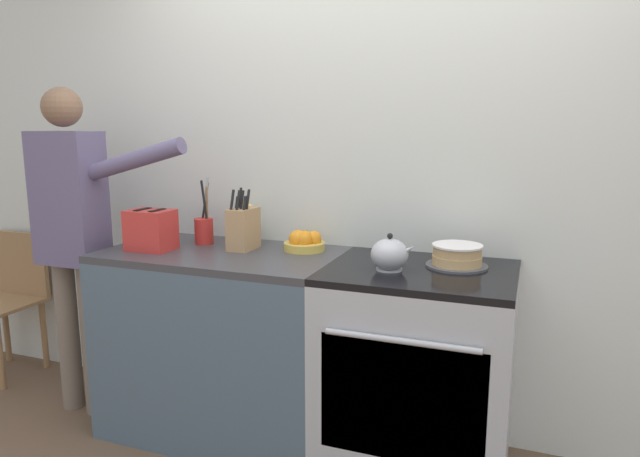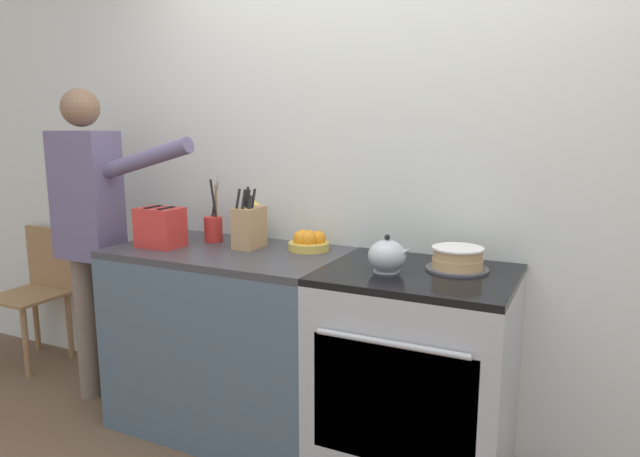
# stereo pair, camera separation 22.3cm
# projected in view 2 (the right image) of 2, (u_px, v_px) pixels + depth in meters

# --- Properties ---
(wall_back) EXTENTS (8.00, 0.04, 2.60)m
(wall_back) POSITION_uv_depth(u_px,v_px,m) (384.00, 171.00, 2.71)
(wall_back) COLOR silver
(wall_back) RESTS_ON ground_plane
(counter_cabinet) EXTENTS (1.13, 0.65, 0.92)m
(counter_cabinet) POSITION_uv_depth(u_px,v_px,m) (230.00, 339.00, 2.85)
(counter_cabinet) COLOR #4C6070
(counter_cabinet) RESTS_ON ground_plane
(stove_range) EXTENTS (0.79, 0.68, 0.92)m
(stove_range) POSITION_uv_depth(u_px,v_px,m) (415.00, 375.00, 2.44)
(stove_range) COLOR #B7BABF
(stove_range) RESTS_ON ground_plane
(layer_cake) EXTENTS (0.26, 0.26, 0.10)m
(layer_cake) POSITION_uv_depth(u_px,v_px,m) (457.00, 259.00, 2.37)
(layer_cake) COLOR #4C4C51
(layer_cake) RESTS_ON stove_range
(tea_kettle) EXTENTS (0.19, 0.16, 0.16)m
(tea_kettle) POSITION_uv_depth(u_px,v_px,m) (387.00, 256.00, 2.34)
(tea_kettle) COLOR #B7BABF
(tea_kettle) RESTS_ON stove_range
(knife_block) EXTENTS (0.10, 0.17, 0.30)m
(knife_block) POSITION_uv_depth(u_px,v_px,m) (249.00, 227.00, 2.79)
(knife_block) COLOR tan
(knife_block) RESTS_ON counter_cabinet
(utensil_crock) EXTENTS (0.09, 0.09, 0.34)m
(utensil_crock) POSITION_uv_depth(u_px,v_px,m) (213.00, 226.00, 2.94)
(utensil_crock) COLOR red
(utensil_crock) RESTS_ON counter_cabinet
(fruit_bowl) EXTENTS (0.20, 0.20, 0.10)m
(fruit_bowl) POSITION_uv_depth(u_px,v_px,m) (308.00, 241.00, 2.74)
(fruit_bowl) COLOR gold
(fruit_bowl) RESTS_ON counter_cabinet
(toaster) EXTENTS (0.23, 0.16, 0.20)m
(toaster) POSITION_uv_depth(u_px,v_px,m) (160.00, 227.00, 2.81)
(toaster) COLOR red
(toaster) RESTS_ON counter_cabinet
(milk_carton) EXTENTS (0.07, 0.07, 0.22)m
(milk_carton) POSITION_uv_depth(u_px,v_px,m) (254.00, 221.00, 2.95)
(milk_carton) COLOR white
(milk_carton) RESTS_ON counter_cabinet
(person_baker) EXTENTS (0.95, 0.20, 1.70)m
(person_baker) POSITION_uv_depth(u_px,v_px,m) (90.00, 220.00, 3.01)
(person_baker) COLOR #7A6B5B
(person_baker) RESTS_ON ground_plane
(dining_chair) EXTENTS (0.40, 0.40, 0.86)m
(dining_chair) POSITION_uv_depth(u_px,v_px,m) (39.00, 285.00, 3.68)
(dining_chair) COLOR #997047
(dining_chair) RESTS_ON ground_plane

